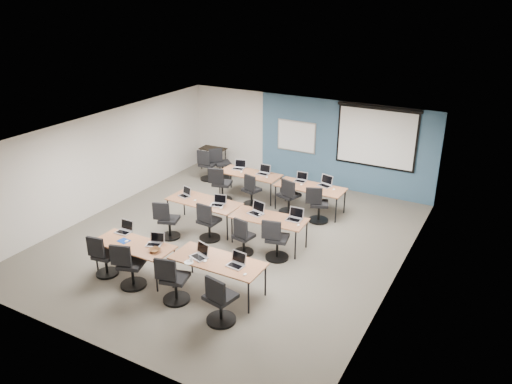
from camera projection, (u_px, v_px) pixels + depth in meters
The scene contains 58 objects.
floor at pixel (231, 239), 12.31m from camera, with size 8.00×9.00×0.02m, color #6B6354.
ceiling at pixel (229, 133), 11.27m from camera, with size 8.00×9.00×0.02m, color white.
wall_back at pixel (306, 140), 15.43m from camera, with size 8.00×0.04×2.70m, color beige.
wall_front at pixel (86, 279), 8.15m from camera, with size 8.00×0.04×2.70m, color beige.
wall_left at pixel (105, 162), 13.57m from camera, with size 0.04×9.00×2.70m, color beige.
wall_right at pixel (400, 225), 10.01m from camera, with size 0.04×9.00×2.70m, color beige.
blue_accent_panel at pixel (344, 146), 14.85m from camera, with size 5.50×0.04×2.70m, color #3D5977.
whiteboard at pixel (296, 136), 15.46m from camera, with size 1.28×0.03×0.98m.
projector_screen at pixel (377, 134), 14.16m from camera, with size 2.40×0.10×1.82m.
training_table_front_left at pixel (134, 246), 10.56m from camera, with size 1.78×0.74×0.73m.
training_table_front_right at pixel (218, 262), 9.94m from camera, with size 1.92×0.80×0.73m.
training_table_mid_left at pixel (204, 202), 12.66m from camera, with size 1.92×0.80×0.73m.
training_table_mid_right at pixel (269, 219), 11.76m from camera, with size 1.80×0.75×0.73m.
training_table_back_left at pixel (250, 175), 14.52m from camera, with size 1.83×0.76×0.73m.
training_table_back_right at pixel (310, 188), 13.56m from camera, with size 1.89×0.79×0.73m.
laptop_0 at pixel (125, 229), 11.04m from camera, with size 0.33×0.28×0.25m.
mouse_0 at pixel (127, 241), 10.63m from camera, with size 0.06×0.10×0.04m, color white.
task_chair_0 at pixel (103, 259), 10.61m from camera, with size 0.49×0.49×0.97m.
laptop_1 at pixel (155, 242), 10.51m from camera, with size 0.31×0.26×0.24m.
mouse_1 at pixel (157, 248), 10.37m from camera, with size 0.06×0.10×0.04m, color white.
task_chair_1 at pixel (130, 269), 10.20m from camera, with size 0.56×0.54×1.02m.
laptop_2 at pixel (200, 254), 10.03m from camera, with size 0.35×0.30×0.26m.
mouse_2 at pixel (205, 261), 9.87m from camera, with size 0.06×0.10×0.03m, color white.
task_chair_2 at pixel (173, 283), 9.72m from camera, with size 0.54×0.54×1.02m.
laptop_3 at pixel (237, 262), 9.73m from camera, with size 0.33×0.28×0.25m.
mouse_3 at pixel (245, 274), 9.42m from camera, with size 0.06×0.09×0.03m, color white.
task_chair_3 at pixel (220, 303), 9.09m from camera, with size 0.56×0.56×1.04m.
laptop_4 at pixel (185, 194), 12.92m from camera, with size 0.30×0.25×0.23m.
mouse_4 at pixel (195, 200), 12.65m from camera, with size 0.06×0.10×0.03m, color white.
task_chair_4 at pixel (167, 223), 12.20m from camera, with size 0.53×0.51×0.99m.
laptop_5 at pixel (218, 203), 12.40m from camera, with size 0.33×0.28×0.25m.
mouse_5 at pixel (221, 208), 12.21m from camera, with size 0.06×0.10×0.04m, color white.
task_chair_5 at pixel (208, 225), 12.10m from camera, with size 0.52×0.52×1.00m.
laptop_6 at pixel (257, 211), 11.94m from camera, with size 0.36×0.31×0.27m.
mouse_6 at pixel (259, 215), 11.85m from camera, with size 0.07×0.10×0.04m, color white.
task_chair_6 at pixel (243, 239), 11.46m from camera, with size 0.46×0.46×0.95m.
laptop_7 at pixel (295, 217), 11.63m from camera, with size 0.35×0.30×0.27m.
mouse_7 at pixel (298, 225), 11.34m from camera, with size 0.06×0.09×0.03m, color white.
task_chair_7 at pixel (276, 243), 11.25m from camera, with size 0.54×0.54×1.02m.
laptop_8 at pixel (239, 167), 14.83m from camera, with size 0.34×0.29×0.26m.
mouse_8 at pixel (241, 172), 14.57m from camera, with size 0.06×0.09×0.03m, color white.
task_chair_8 at pixel (221, 187), 14.30m from camera, with size 0.57×0.56×1.04m.
laptop_9 at pixel (264, 172), 14.43m from camera, with size 0.35×0.29×0.26m.
mouse_9 at pixel (267, 177), 14.17m from camera, with size 0.06×0.09×0.03m, color white.
task_chair_9 at pixel (251, 193), 14.01m from camera, with size 0.48×0.48×0.96m.
laptop_10 at pixel (301, 179), 13.91m from camera, with size 0.32×0.27×0.24m.
mouse_10 at pixel (301, 184), 13.65m from camera, with size 0.06×0.10×0.03m, color white.
task_chair_10 at pixel (289, 199), 13.50m from camera, with size 0.57×0.55×1.03m.
laptop_11 at pixel (326, 183), 13.59m from camera, with size 0.36×0.31×0.27m.
mouse_11 at pixel (334, 189), 13.32m from camera, with size 0.06×0.10×0.03m, color white.
task_chair_11 at pixel (318, 207), 13.05m from camera, with size 0.56×0.53×1.01m.
blue_mousepad at pixel (124, 241), 10.67m from camera, with size 0.24×0.20×0.01m, color navy.
snack_bowl at pixel (155, 250), 10.24m from camera, with size 0.24×0.24×0.06m, color brown.
snack_plate at pixel (189, 262), 9.84m from camera, with size 0.19×0.19×0.01m, color white.
coffee_cup at pixel (191, 260), 9.85m from camera, with size 0.06×0.06×0.05m, color white.
utility_table at pixel (213, 151), 16.69m from camera, with size 0.86×0.48×0.75m.
spare_chair_a at pixel (221, 166), 16.00m from camera, with size 0.65×0.54×1.02m.
spare_chair_b at pixel (207, 168), 15.86m from camera, with size 0.54×0.54×1.02m.
Camera 1 is at (5.80, -9.26, 5.80)m, focal length 35.00 mm.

